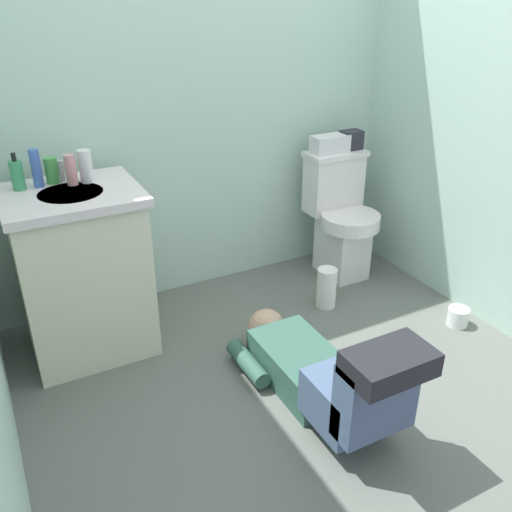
% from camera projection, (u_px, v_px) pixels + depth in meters
% --- Properties ---
extents(ground_plane, '(2.84, 3.00, 0.04)m').
position_uv_depth(ground_plane, '(287.00, 376.00, 2.58)').
color(ground_plane, '#5E635C').
extents(wall_back, '(2.50, 0.08, 2.40)m').
position_uv_depth(wall_back, '(192.00, 76.00, 2.85)').
color(wall_back, '#AECEBF').
rests_on(wall_back, ground_plane).
extents(toilet, '(0.36, 0.46, 0.75)m').
position_uv_depth(toilet, '(340.00, 217.00, 3.32)').
color(toilet, silver).
rests_on(toilet, ground_plane).
extents(vanity_cabinet, '(0.60, 0.52, 0.82)m').
position_uv_depth(vanity_cabinet, '(83.00, 271.00, 2.59)').
color(vanity_cabinet, beige).
rests_on(vanity_cabinet, ground_plane).
extents(faucet, '(0.02, 0.02, 0.10)m').
position_uv_depth(faucet, '(62.00, 171.00, 2.49)').
color(faucet, silver).
rests_on(faucet, vanity_cabinet).
extents(person_plumber, '(0.39, 1.06, 0.52)m').
position_uv_depth(person_plumber, '(324.00, 373.00, 2.30)').
color(person_plumber, '#33594C').
rests_on(person_plumber, ground_plane).
extents(tissue_box, '(0.22, 0.11, 0.10)m').
position_uv_depth(tissue_box, '(330.00, 144.00, 3.17)').
color(tissue_box, silver).
rests_on(tissue_box, toilet).
extents(toiletry_bag, '(0.12, 0.09, 0.11)m').
position_uv_depth(toiletry_bag, '(351.00, 140.00, 3.23)').
color(toiletry_bag, '#26262D').
rests_on(toiletry_bag, toilet).
extents(soap_dispenser, '(0.06, 0.06, 0.17)m').
position_uv_depth(soap_dispenser, '(17.00, 175.00, 2.39)').
color(soap_dispenser, '#39955D').
rests_on(soap_dispenser, vanity_cabinet).
extents(bottle_blue, '(0.04, 0.04, 0.17)m').
position_uv_depth(bottle_blue, '(36.00, 168.00, 2.42)').
color(bottle_blue, '#4064B8').
rests_on(bottle_blue, vanity_cabinet).
extents(bottle_green, '(0.06, 0.06, 0.12)m').
position_uv_depth(bottle_green, '(52.00, 170.00, 2.48)').
color(bottle_green, green).
rests_on(bottle_green, vanity_cabinet).
extents(bottle_pink, '(0.05, 0.05, 0.14)m').
position_uv_depth(bottle_pink, '(71.00, 170.00, 2.45)').
color(bottle_pink, pink).
rests_on(bottle_pink, vanity_cabinet).
extents(bottle_white, '(0.06, 0.06, 0.15)m').
position_uv_depth(bottle_white, '(86.00, 166.00, 2.48)').
color(bottle_white, silver).
rests_on(bottle_white, vanity_cabinet).
extents(paper_towel_roll, '(0.11, 0.11, 0.23)m').
position_uv_depth(paper_towel_roll, '(326.00, 288.00, 3.05)').
color(paper_towel_roll, white).
rests_on(paper_towel_roll, ground_plane).
extents(toilet_paper_roll, '(0.11, 0.11, 0.10)m').
position_uv_depth(toilet_paper_roll, '(458.00, 317.00, 2.91)').
color(toilet_paper_roll, white).
rests_on(toilet_paper_roll, ground_plane).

